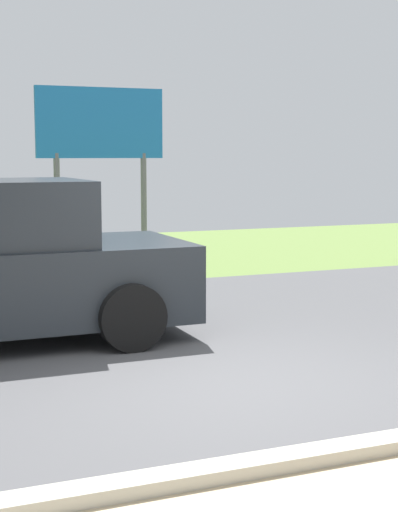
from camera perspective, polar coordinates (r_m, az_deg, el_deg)
name	(u,v)px	position (r m, az deg, el deg)	size (l,w,h in m)	color
ground_plane	(135,326)	(10.25, -4.67, -5.11)	(40.00, 22.00, 0.20)	#4C4C4F
roadside_billboard	(100,136)	(15.93, -7.21, 8.72)	(2.60, 0.12, 3.50)	slate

